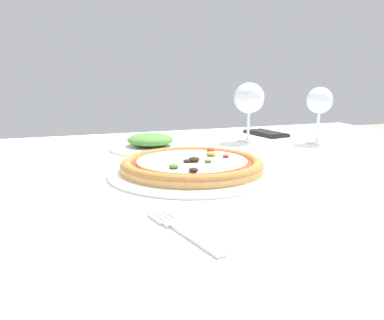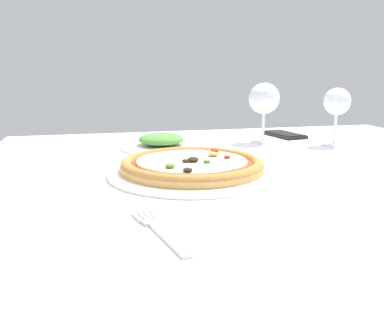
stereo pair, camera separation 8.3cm
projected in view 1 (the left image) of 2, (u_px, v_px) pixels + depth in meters
dining_table at (261, 202)px, 0.94m from camera, size 1.23×1.10×0.74m
pizza_plate at (192, 167)px, 0.83m from camera, size 0.33×0.33×0.04m
fork at (183, 230)px, 0.55m from camera, size 0.06×0.17×0.00m
wine_glass_far_left at (320, 103)px, 1.17m from camera, size 0.07×0.07×0.15m
wine_glass_far_right at (249, 99)px, 1.19m from camera, size 0.09×0.09×0.17m
cell_phone at (266, 133)px, 1.33m from camera, size 0.10×0.15×0.01m
side_plate at (150, 144)px, 1.09m from camera, size 0.20×0.20×0.04m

